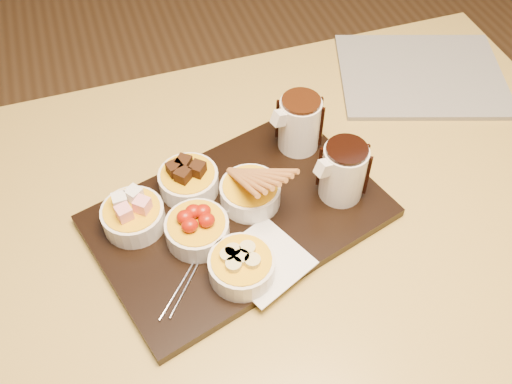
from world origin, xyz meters
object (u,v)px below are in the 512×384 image
object	(u,v)px
bowl_strawberries	(197,230)
serving_board	(239,216)
dining_table	(280,234)
pitcher_milk_chocolate	(299,124)
pitcher_dark_chocolate	(343,172)
newspaper	(421,75)

from	to	relation	value
bowl_strawberries	serving_board	bearing A→B (deg)	19.73
serving_board	bowl_strawberries	world-z (taller)	bowl_strawberries
dining_table	serving_board	bearing A→B (deg)	-169.15
dining_table	pitcher_milk_chocolate	bearing A→B (deg)	56.17
serving_board	pitcher_milk_chocolate	distance (m)	0.20
serving_board	pitcher_milk_chocolate	world-z (taller)	pitcher_milk_chocolate
bowl_strawberries	pitcher_dark_chocolate	size ratio (longest dim) A/B	1.00
bowl_strawberries	pitcher_milk_chocolate	distance (m)	0.27
pitcher_milk_chocolate	newspaper	size ratio (longest dim) A/B	0.30
bowl_strawberries	newspaper	distance (m)	0.61
bowl_strawberries	pitcher_dark_chocolate	distance (m)	0.25
bowl_strawberries	newspaper	size ratio (longest dim) A/B	0.30
bowl_strawberries	pitcher_dark_chocolate	bearing A→B (deg)	3.50
dining_table	newspaper	world-z (taller)	newspaper
dining_table	serving_board	xyz separation A→B (m)	(-0.08, -0.02, 0.11)
dining_table	pitcher_milk_chocolate	xyz separation A→B (m)	(0.07, 0.10, 0.17)
serving_board	pitcher_milk_chocolate	size ratio (longest dim) A/B	4.59
newspaper	dining_table	bearing A→B (deg)	-132.22
pitcher_milk_chocolate	newspaper	xyz separation A→B (m)	(0.32, 0.12, -0.06)
serving_board	pitcher_dark_chocolate	xyz separation A→B (m)	(0.18, -0.01, 0.06)
serving_board	newspaper	bearing A→B (deg)	10.49
serving_board	bowl_strawberries	distance (m)	0.08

